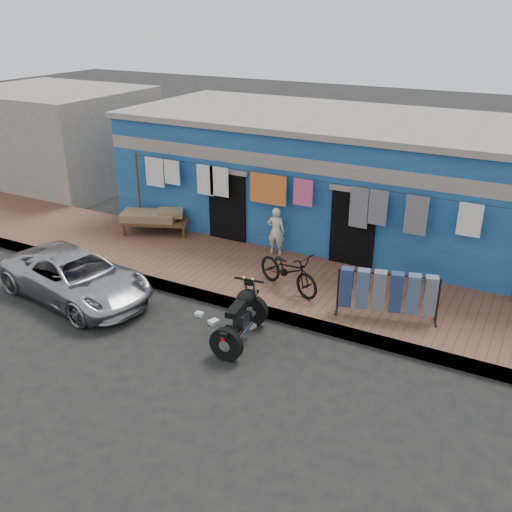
# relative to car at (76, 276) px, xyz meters

# --- Properties ---
(ground) EXTENTS (80.00, 80.00, 0.00)m
(ground) POSITION_rel_car_xyz_m (3.67, -0.32, -0.55)
(ground) COLOR black
(ground) RESTS_ON ground
(sidewalk) EXTENTS (28.00, 3.00, 0.25)m
(sidewalk) POSITION_rel_car_xyz_m (3.67, 2.68, -0.43)
(sidewalk) COLOR brown
(sidewalk) RESTS_ON ground
(curb) EXTENTS (28.00, 0.10, 0.25)m
(curb) POSITION_rel_car_xyz_m (3.67, 1.23, -0.43)
(curb) COLOR gray
(curb) RESTS_ON ground
(building) EXTENTS (12.20, 5.20, 3.36)m
(building) POSITION_rel_car_xyz_m (3.66, 6.67, 1.13)
(building) COLOR navy
(building) RESTS_ON ground
(neighbor_left) EXTENTS (6.00, 5.00, 3.40)m
(neighbor_left) POSITION_rel_car_xyz_m (-7.33, 6.68, 1.15)
(neighbor_left) COLOR #9E9384
(neighbor_left) RESTS_ON ground
(clothesline) EXTENTS (10.06, 0.06, 2.10)m
(clothesline) POSITION_rel_car_xyz_m (3.27, 3.93, 1.27)
(clothesline) COLOR brown
(clothesline) RESTS_ON sidewalk
(car) EXTENTS (4.15, 2.38, 1.10)m
(car) POSITION_rel_car_xyz_m (0.00, 0.00, 0.00)
(car) COLOR #ACACB0
(car) RESTS_ON ground
(seated_person) EXTENTS (0.49, 0.36, 1.23)m
(seated_person) POSITION_rel_car_xyz_m (3.05, 3.88, 0.32)
(seated_person) COLOR beige
(seated_person) RESTS_ON sidewalk
(bicycle) EXTENTS (1.87, 1.22, 1.14)m
(bicycle) POSITION_rel_car_xyz_m (4.20, 2.21, 0.27)
(bicycle) COLOR black
(bicycle) RESTS_ON sidewalk
(motorcycle) EXTENTS (1.10, 1.92, 1.13)m
(motorcycle) POSITION_rel_car_xyz_m (4.13, 0.17, 0.02)
(motorcycle) COLOR black
(motorcycle) RESTS_ON ground
(charpoy) EXTENTS (2.53, 2.23, 0.64)m
(charpoy) POSITION_rel_car_xyz_m (-0.53, 3.63, 0.02)
(charpoy) COLOR brown
(charpoy) RESTS_ON sidewalk
(jeans_rack) EXTENTS (2.29, 1.42, 1.00)m
(jeans_rack) POSITION_rel_car_xyz_m (6.47, 2.08, 0.20)
(jeans_rack) COLOR black
(jeans_rack) RESTS_ON sidewalk
(litter_a) EXTENTS (0.19, 0.15, 0.08)m
(litter_a) POSITION_rel_car_xyz_m (2.86, 0.61, -0.51)
(litter_a) COLOR silver
(litter_a) RESTS_ON ground
(litter_b) EXTENTS (0.16, 0.18, 0.08)m
(litter_b) POSITION_rel_car_xyz_m (4.09, 0.71, -0.51)
(litter_b) COLOR silver
(litter_b) RESTS_ON ground
(litter_c) EXTENTS (0.21, 0.24, 0.08)m
(litter_c) POSITION_rel_car_xyz_m (3.31, 0.48, -0.51)
(litter_c) COLOR silver
(litter_c) RESTS_ON ground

